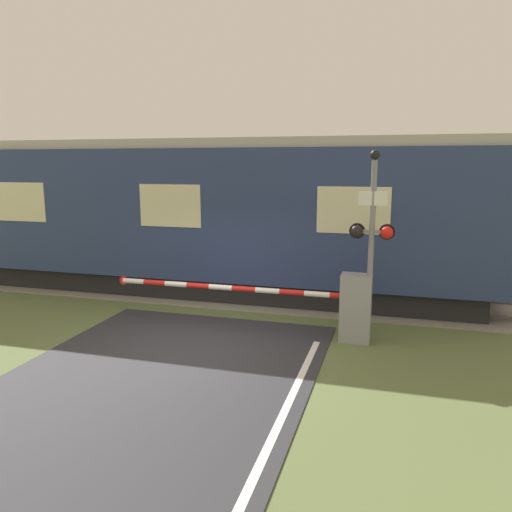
{
  "coord_description": "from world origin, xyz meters",
  "views": [
    {
      "loc": [
        3.69,
        -8.34,
        3.5
      ],
      "look_at": [
        0.76,
        1.94,
        1.5
      ],
      "focal_mm": 35.0,
      "sensor_mm": 36.0,
      "label": 1
    }
  ],
  "objects": [
    {
      "name": "ground_plane",
      "position": [
        0.0,
        0.0,
        0.0
      ],
      "size": [
        80.0,
        80.0,
        0.0
      ],
      "primitive_type": "plane",
      "color": "#5B6B3D"
    },
    {
      "name": "track_bed",
      "position": [
        0.0,
        4.23,
        0.02
      ],
      "size": [
        36.0,
        3.2,
        0.13
      ],
      "color": "gray",
      "rests_on": "ground_plane"
    },
    {
      "name": "train",
      "position": [
        -1.69,
        4.23,
        2.09
      ],
      "size": [
        16.12,
        2.77,
        4.09
      ],
      "color": "black",
      "rests_on": "ground_plane"
    },
    {
      "name": "crossing_barrier",
      "position": [
        2.59,
        1.34,
        0.71
      ],
      "size": [
        5.54,
        0.44,
        1.35
      ],
      "color": "gray",
      "rests_on": "ground_plane"
    },
    {
      "name": "signal_post",
      "position": [
        3.23,
        1.37,
        2.12
      ],
      "size": [
        0.86,
        0.26,
        3.74
      ],
      "color": "gray",
      "rests_on": "ground_plane"
    }
  ]
}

